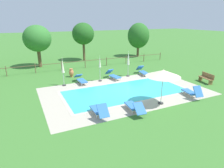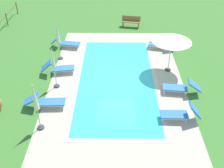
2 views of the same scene
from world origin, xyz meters
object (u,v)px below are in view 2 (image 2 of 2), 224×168
(sun_lounger_south_mid, at_px, (181,87))
(patio_umbrella_closed_row_west, at_px, (35,101))
(sun_lounger_north_mid, at_px, (162,44))
(patio_umbrella_open_foreground, at_px, (172,38))
(patio_umbrella_closed_row_mid_west, at_px, (54,63))
(patio_umbrella_closed_row_east, at_px, (58,35))
(sun_lounger_north_end, at_px, (180,113))
(wooden_bench_lawn_side, at_px, (131,21))
(sun_lounger_south_near_corner, at_px, (46,101))
(sun_lounger_north_near_steps, at_px, (58,68))
(sun_lounger_north_far, at_px, (66,42))

(sun_lounger_south_mid, distance_m, patio_umbrella_closed_row_west, 7.60)
(sun_lounger_north_mid, height_order, patio_umbrella_open_foreground, patio_umbrella_open_foreground)
(patio_umbrella_closed_row_mid_west, bearing_deg, patio_umbrella_open_foreground, -74.66)
(sun_lounger_south_mid, bearing_deg, patio_umbrella_open_foreground, 6.86)
(sun_lounger_south_mid, height_order, patio_umbrella_closed_row_east, patio_umbrella_closed_row_east)
(sun_lounger_north_end, height_order, patio_umbrella_closed_row_mid_west, patio_umbrella_closed_row_mid_west)
(patio_umbrella_closed_row_west, bearing_deg, wooden_bench_lawn_side, -21.77)
(sun_lounger_south_near_corner, height_order, sun_lounger_south_mid, sun_lounger_south_mid)
(sun_lounger_north_near_steps, distance_m, patio_umbrella_open_foreground, 6.88)
(sun_lounger_south_mid, xyz_separation_m, patio_umbrella_open_foreground, (2.30, 0.28, 1.78))
(sun_lounger_south_near_corner, xyz_separation_m, wooden_bench_lawn_side, (10.29, -4.75, 0.11))
(sun_lounger_north_near_steps, relative_size, patio_umbrella_closed_row_east, 0.80)
(sun_lounger_south_mid, xyz_separation_m, patio_umbrella_closed_row_mid_west, (0.51, 6.80, 1.15))
(sun_lounger_north_near_steps, bearing_deg, sun_lounger_north_end, -122.33)
(sun_lounger_north_near_steps, bearing_deg, wooden_bench_lawn_side, -33.36)
(sun_lounger_north_far, xyz_separation_m, patio_umbrella_closed_row_west, (-8.11, 0.01, 1.24))
(sun_lounger_north_near_steps, xyz_separation_m, sun_lounger_north_far, (3.39, 0.03, -0.00))
(sun_lounger_north_far, distance_m, sun_lounger_south_near_corner, 6.58)
(sun_lounger_north_far, bearing_deg, sun_lounger_south_near_corner, 179.62)
(sun_lounger_north_end, height_order, sun_lounger_south_near_corner, sun_lounger_north_end)
(patio_umbrella_closed_row_east, bearing_deg, patio_umbrella_closed_row_west, -178.62)
(sun_lounger_north_far, relative_size, wooden_bench_lawn_side, 1.31)
(wooden_bench_lawn_side, bearing_deg, sun_lounger_north_far, 128.24)
(patio_umbrella_open_foreground, xyz_separation_m, patio_umbrella_closed_row_west, (-5.11, 6.68, -0.53))
(sun_lounger_north_end, bearing_deg, patio_umbrella_closed_row_west, 95.62)
(sun_lounger_south_mid, bearing_deg, sun_lounger_north_end, 168.09)
(sun_lounger_north_far, bearing_deg, sun_lounger_north_end, -139.04)
(sun_lounger_south_mid, distance_m, wooden_bench_lawn_side, 9.29)
(sun_lounger_north_end, bearing_deg, sun_lounger_south_near_corner, 82.23)
(sun_lounger_north_near_steps, xyz_separation_m, patio_umbrella_closed_row_east, (1.75, 0.20, 1.31))
(sun_lounger_south_near_corner, distance_m, patio_umbrella_open_foreground, 7.81)
(wooden_bench_lawn_side, bearing_deg, patio_umbrella_closed_row_mid_west, 151.77)
(sun_lounger_south_mid, height_order, patio_umbrella_closed_row_mid_west, patio_umbrella_closed_row_mid_west)
(sun_lounger_south_near_corner, bearing_deg, sun_lounger_north_far, -0.38)
(sun_lounger_north_mid, height_order, sun_lounger_south_mid, sun_lounger_north_mid)
(patio_umbrella_closed_row_mid_west, bearing_deg, wooden_bench_lawn_side, -28.23)
(sun_lounger_south_near_corner, relative_size, patio_umbrella_closed_row_mid_west, 0.87)
(sun_lounger_north_mid, relative_size, sun_lounger_north_far, 0.93)
(sun_lounger_north_far, bearing_deg, patio_umbrella_closed_row_mid_west, -178.33)
(sun_lounger_north_far, distance_m, sun_lounger_north_end, 9.90)
(sun_lounger_north_end, xyz_separation_m, sun_lounger_south_near_corner, (0.89, 6.53, -0.03))
(patio_umbrella_closed_row_east, bearing_deg, patio_umbrella_open_foreground, -101.29)
(patio_umbrella_closed_row_east, bearing_deg, sun_lounger_north_near_steps, -173.37)
(sun_lounger_south_near_corner, xyz_separation_m, patio_umbrella_open_foreground, (3.58, -6.71, 1.79))
(patio_umbrella_open_foreground, bearing_deg, wooden_bench_lawn_side, 16.26)
(sun_lounger_north_end, distance_m, sun_lounger_south_mid, 2.21)
(sun_lounger_north_near_steps, distance_m, sun_lounger_north_mid, 7.37)
(sun_lounger_north_end, xyz_separation_m, sun_lounger_south_mid, (2.16, -0.46, -0.02))
(sun_lounger_north_near_steps, relative_size, sun_lounger_south_near_corner, 0.98)
(sun_lounger_north_near_steps, relative_size, sun_lounger_north_mid, 1.07)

